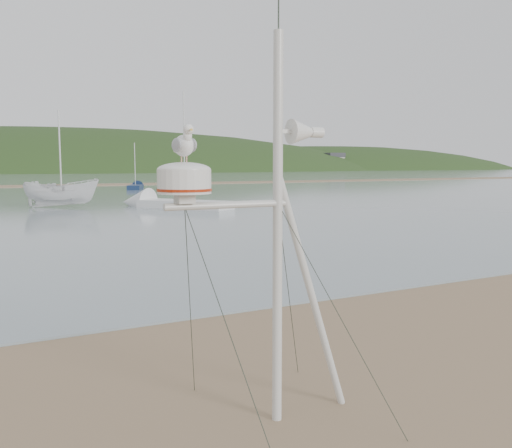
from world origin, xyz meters
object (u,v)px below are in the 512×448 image
mast_rig (275,313)px  sailboat_white_near (156,203)px  sailboat_blue_far (137,187)px  boat_white (61,170)px

mast_rig → sailboat_white_near: bearing=74.9°
mast_rig → sailboat_blue_far: sailboat_blue_far is taller
boat_white → sailboat_blue_far: bearing=-8.3°
boat_white → sailboat_white_near: (5.47, -2.86, -2.14)m
sailboat_white_near → boat_white: bearing=152.4°
mast_rig → sailboat_blue_far: 58.04m
sailboat_blue_far → mast_rig: bearing=-104.1°
boat_white → sailboat_blue_far: 26.64m
mast_rig → sailboat_white_near: 30.62m
boat_white → sailboat_white_near: 6.53m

